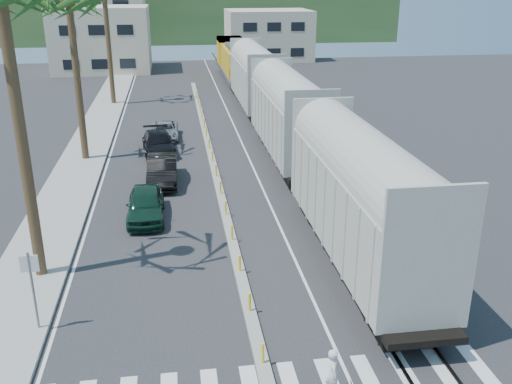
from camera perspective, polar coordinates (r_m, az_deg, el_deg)
ground at (r=19.42m, az=0.19°, el=-15.27°), size 140.00×140.00×0.00m
sidewalk at (r=42.55m, az=-16.39°, el=4.38°), size 3.00×90.00×0.15m
rails at (r=45.60m, az=1.20°, el=6.22°), size 1.56×100.00×0.06m
median at (r=37.34m, az=-4.36°, el=2.97°), size 0.45×60.00×0.85m
lane_markings at (r=42.12m, az=-7.79°, el=4.78°), size 9.42×90.00×0.01m
freight_train at (r=42.92m, az=1.70°, el=9.24°), size 3.00×60.94×5.85m
street_sign at (r=20.53m, az=-21.52°, el=-8.25°), size 0.60×0.08×3.00m
buildings at (r=87.58m, az=-11.41°, el=15.67°), size 38.00×27.00×10.00m
hillside at (r=115.70m, az=-7.53°, el=17.82°), size 80.00×20.00×12.00m
car_lead at (r=29.02m, az=-10.98°, el=-1.22°), size 1.85×4.52×1.54m
car_second at (r=33.93m, az=-9.35°, el=2.18°), size 1.80×4.90×1.60m
car_third at (r=39.87m, az=-9.73°, el=4.85°), size 3.01×5.44×1.47m
car_rear at (r=43.64m, az=-9.11°, el=6.09°), size 2.13×4.42×1.21m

